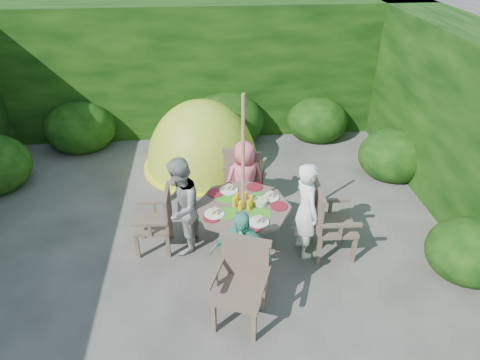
{
  "coord_description": "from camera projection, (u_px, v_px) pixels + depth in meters",
  "views": [
    {
      "loc": [
        0.16,
        -4.33,
        3.85
      ],
      "look_at": [
        0.59,
        0.46,
        0.85
      ],
      "focal_mm": 32.0,
      "sensor_mm": 36.0,
      "label": 1
    }
  ],
  "objects": [
    {
      "name": "patio_table",
      "position": [
        243.0,
        213.0,
        5.46
      ],
      "size": [
        1.37,
        1.37,
        0.86
      ],
      "rotation": [
        0.0,
        0.0,
        -0.13
      ],
      "color": "#4A3C30",
      "rests_on": "ground"
    },
    {
      "name": "garden_chair_front",
      "position": [
        241.0,
        281.0,
        4.57
      ],
      "size": [
        0.71,
        0.67,
        0.95
      ],
      "rotation": [
        0.0,
        0.0,
        -0.37
      ],
      "color": "#4A3C30",
      "rests_on": "ground"
    },
    {
      "name": "garden_chair_left",
      "position": [
        158.0,
        220.0,
        5.57
      ],
      "size": [
        0.48,
        0.53,
        0.86
      ],
      "rotation": [
        0.0,
        0.0,
        -1.61
      ],
      "color": "#4A3C30",
      "rests_on": "ground"
    },
    {
      "name": "garden_chair_right",
      "position": [
        328.0,
        221.0,
        5.46
      ],
      "size": [
        0.54,
        0.6,
        0.97
      ],
      "rotation": [
        0.0,
        0.0,
        1.53
      ],
      "color": "#4A3C30",
      "rests_on": "ground"
    },
    {
      "name": "child_back",
      "position": [
        245.0,
        180.0,
        6.13
      ],
      "size": [
        0.65,
        0.49,
        1.2
      ],
      "primitive_type": "imported",
      "rotation": [
        0.0,
        0.0,
        3.33
      ],
      "color": "#F5657C",
      "rests_on": "ground"
    },
    {
      "name": "hedge_enclosure",
      "position": [
        193.0,
        126.0,
        6.15
      ],
      "size": [
        9.0,
        9.0,
        2.5
      ],
      "color": "black",
      "rests_on": "ground"
    },
    {
      "name": "child_right",
      "position": [
        306.0,
        210.0,
        5.4
      ],
      "size": [
        0.41,
        0.54,
        1.34
      ],
      "primitive_type": "imported",
      "rotation": [
        0.0,
        0.0,
        1.76
      ],
      "color": "white",
      "rests_on": "ground"
    },
    {
      "name": "child_front",
      "position": [
        241.0,
        255.0,
        4.78
      ],
      "size": [
        0.75,
        0.45,
        1.2
      ],
      "primitive_type": "imported",
      "rotation": [
        0.0,
        0.0,
        -0.24
      ],
      "color": "#4DB498",
      "rests_on": "ground"
    },
    {
      "name": "parasol_pole",
      "position": [
        243.0,
        180.0,
        5.19
      ],
      "size": [
        0.05,
        0.05,
        2.2
      ],
      "primitive_type": "cylinder",
      "rotation": [
        0.0,
        0.0,
        -0.13
      ],
      "color": "#9C683E",
      "rests_on": "ground"
    },
    {
      "name": "ground",
      "position": [
        199.0,
        254.0,
        5.68
      ],
      "size": [
        60.0,
        60.0,
        0.0
      ],
      "primitive_type": "plane",
      "color": "#413F3A",
      "rests_on": "ground"
    },
    {
      "name": "child_left",
      "position": [
        180.0,
        207.0,
        5.44
      ],
      "size": [
        0.62,
        0.73,
        1.35
      ],
      "primitive_type": "imported",
      "rotation": [
        0.0,
        0.0,
        -1.74
      ],
      "color": "gray",
      "rests_on": "ground"
    },
    {
      "name": "dome_tent",
      "position": [
        203.0,
        165.0,
        7.7
      ],
      "size": [
        2.36,
        2.36,
        2.4
      ],
      "rotation": [
        0.0,
        0.0,
        0.22
      ],
      "color": "#A2C926",
      "rests_on": "ground"
    },
    {
      "name": "garden_chair_back",
      "position": [
        244.0,
        174.0,
        6.43
      ],
      "size": [
        0.71,
        0.66,
        0.96
      ],
      "rotation": [
        0.0,
        0.0,
        2.83
      ],
      "color": "#4A3C30",
      "rests_on": "ground"
    }
  ]
}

